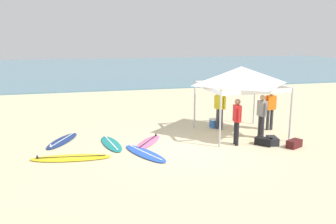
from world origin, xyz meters
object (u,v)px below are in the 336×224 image
Objects in this scene: gear_bag_near_tent at (294,144)px; person_red at (237,119)px; gear_bag_by_pole at (264,141)px; gear_bag_on_sand at (272,141)px; person_yellow at (220,106)px; surfboard_navy at (62,141)px; surfboard_pink at (148,142)px; person_grey at (262,113)px; canopy_tent at (241,76)px; person_orange at (270,107)px; surfboard_yellow at (71,158)px; surfboard_blue at (145,153)px; surfboard_teal at (111,144)px; cooler_box at (216,123)px.

person_red is at bearing 156.41° from gear_bag_near_tent.
gear_bag_by_pole is 0.36m from gear_bag_on_sand.
gear_bag_by_pole is (0.69, -2.54, -0.85)m from person_yellow.
gear_bag_near_tent is at bearing -19.20° from surfboard_navy.
gear_bag_on_sand is (1.32, -0.30, -0.85)m from person_red.
surfboard_pink is 4.53m from person_grey.
canopy_tent is 1.72× the size of person_grey.
person_grey and person_red have the same top height.
gear_bag_on_sand is (7.52, -2.29, 0.10)m from surfboard_navy.
person_orange is at bearing -2.78° from surfboard_navy.
person_red is (5.87, 0.06, 0.95)m from surfboard_yellow.
person_yellow reaches higher than surfboard_blue.
canopy_tent is 4.91× the size of gear_bag_on_sand.
person_grey is at bearing -10.63° from surfboard_navy.
surfboard_teal and surfboard_blue have the same top height.
surfboard_yellow is 6.63m from person_yellow.
surfboard_teal is 4.69m from person_red.
person_yellow is 3.56m from gear_bag_near_tent.
person_grey reaches higher than gear_bag_by_pole.
canopy_tent is 1.72× the size of person_orange.
gear_bag_on_sand is (-0.56, 0.52, 0.00)m from gear_bag_near_tent.
surfboard_yellow is at bearing -158.90° from surfboard_pink.
surfboard_pink is at bearing 163.41° from gear_bag_on_sand.
person_orange is at bearing -24.74° from cooler_box.
surfboard_yellow is 1.55× the size of person_grey.
cooler_box reaches higher than gear_bag_near_tent.
person_yellow is at bearing 161.86° from person_orange.
surfboard_yellow is 8.37m from person_orange.
person_red is at bearing -118.91° from canopy_tent.
gear_bag_on_sand is (0.60, -1.60, -2.25)m from canopy_tent.
surfboard_yellow is 5.95m from person_red.
surfboard_navy is 6.55m from person_yellow.
gear_bag_near_tent is at bearing -63.73° from cooler_box.
surfboard_teal is at bearing 173.67° from surfboard_pink.
gear_bag_near_tent is (-0.39, -2.40, -0.85)m from person_orange.
person_grey is 2.85× the size of gear_bag_on_sand.
gear_bag_on_sand is (4.77, -0.07, 0.10)m from surfboard_blue.
surfboard_teal is 1.27× the size of person_red.
person_grey is 2.85× the size of gear_bag_near_tent.
cooler_box is (6.10, 2.59, 0.16)m from surfboard_yellow.
surfboard_navy is at bearing 154.76° from surfboard_teal.
person_yellow reaches higher than gear_bag_on_sand.
canopy_tent reaches higher than surfboard_navy.
person_yellow is 2.87m from gear_bag_on_sand.
person_orange reaches higher than surfboard_blue.
gear_bag_by_pole is at bearing -75.56° from cooler_box.
surfboard_teal is 5.60m from gear_bag_by_pole.
person_orange reaches higher than surfboard_navy.
surfboard_navy is at bearing -177.82° from person_yellow.
surfboard_pink is 1.37m from surfboard_teal.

